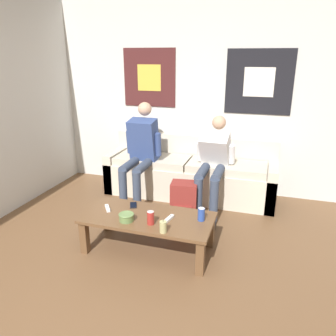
% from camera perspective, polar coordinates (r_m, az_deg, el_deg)
% --- Properties ---
extents(ground_plane, '(18.00, 18.00, 0.00)m').
position_cam_1_polar(ground_plane, '(2.60, -13.91, -25.68)').
color(ground_plane, brown).
extents(wall_back, '(10.00, 0.07, 2.55)m').
position_cam_1_polar(wall_back, '(4.52, 3.75, 12.28)').
color(wall_back, silver).
rests_on(wall_back, ground_plane).
extents(couch, '(2.23, 0.66, 0.77)m').
position_cam_1_polar(couch, '(4.41, 3.82, -1.16)').
color(couch, beige).
rests_on(couch, ground_plane).
extents(coffee_table, '(1.24, 0.58, 0.36)m').
position_cam_1_polar(coffee_table, '(3.18, -3.46, -9.28)').
color(coffee_table, brown).
rests_on(coffee_table, ground_plane).
extents(person_seated_adult, '(0.47, 0.83, 1.25)m').
position_cam_1_polar(person_seated_adult, '(4.13, -4.83, 3.07)').
color(person_seated_adult, '#384256').
rests_on(person_seated_adult, ground_plane).
extents(person_seated_teen, '(0.47, 0.98, 1.10)m').
position_cam_1_polar(person_seated_teen, '(3.95, 7.88, 1.29)').
color(person_seated_teen, '#384256').
rests_on(person_seated_teen, ground_plane).
extents(backpack, '(0.32, 0.28, 0.46)m').
position_cam_1_polar(backpack, '(3.74, 2.79, -6.08)').
color(backpack, maroon).
rests_on(backpack, ground_plane).
extents(ceramic_bowl, '(0.14, 0.14, 0.07)m').
position_cam_1_polar(ceramic_bowl, '(3.07, -7.26, -8.43)').
color(ceramic_bowl, '#607F47').
rests_on(ceramic_bowl, coffee_table).
extents(pillar_candle, '(0.06, 0.06, 0.12)m').
position_cam_1_polar(pillar_candle, '(2.86, -0.86, -10.22)').
color(pillar_candle, tan).
rests_on(pillar_candle, coffee_table).
extents(drink_can_blue, '(0.07, 0.07, 0.12)m').
position_cam_1_polar(drink_can_blue, '(3.06, 5.82, -8.02)').
color(drink_can_blue, '#28479E').
rests_on(drink_can_blue, coffee_table).
extents(drink_can_red, '(0.07, 0.07, 0.12)m').
position_cam_1_polar(drink_can_red, '(2.99, -3.05, -8.66)').
color(drink_can_red, maroon).
rests_on(drink_can_red, coffee_table).
extents(game_controller_near_left, '(0.06, 0.15, 0.03)m').
position_cam_1_polar(game_controller_near_left, '(3.08, 0.19, -8.80)').
color(game_controller_near_left, white).
rests_on(game_controller_near_left, coffee_table).
extents(game_controller_near_right, '(0.11, 0.14, 0.03)m').
position_cam_1_polar(game_controller_near_right, '(3.33, -10.49, -6.89)').
color(game_controller_near_right, white).
rests_on(game_controller_near_right, coffee_table).
extents(cell_phone, '(0.11, 0.15, 0.01)m').
position_cam_1_polar(cell_phone, '(3.37, -6.06, -6.44)').
color(cell_phone, black).
rests_on(cell_phone, coffee_table).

